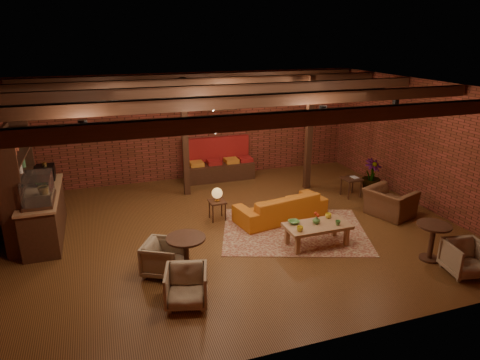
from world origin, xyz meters
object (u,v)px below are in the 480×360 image
object	(u,v)px
coffee_table	(316,227)
armchair_right	(390,198)
round_table_right	(433,236)
side_table_lamp	(217,196)
side_table_book	(351,179)
round_table_left	(186,249)
armchair_a	(164,256)
armchair_b	(186,285)
armchair_far	(466,257)
sofa	(281,207)
plant_tall	(375,144)

from	to	relation	value
coffee_table	armchair_right	distance (m)	2.57
armchair_right	round_table_right	world-z (taller)	armchair_right
side_table_lamp	side_table_book	size ratio (longest dim) A/B	1.47
round_table_left	side_table_lamp	bearing A→B (deg)	61.11
armchair_a	round_table_right	world-z (taller)	round_table_right
side_table_lamp	armchair_a	bearing A→B (deg)	-128.39
armchair_b	armchair_far	distance (m)	5.17
armchair_b	side_table_lamp	bearing A→B (deg)	80.44
sofa	armchair_far	world-z (taller)	armchair_far
armchair_b	sofa	bearing A→B (deg)	57.51
round_table_left	armchair_b	xyz separation A→B (m)	(-0.19, -0.91, -0.16)
armchair_a	armchair_b	distance (m)	1.09
armchair_far	sofa	bearing A→B (deg)	134.34
side_table_lamp	sofa	bearing A→B (deg)	-17.72
round_table_left	side_table_book	xyz separation A→B (m)	(5.11, 2.52, -0.02)
coffee_table	round_table_left	xyz separation A→B (m)	(-2.84, -0.27, 0.09)
armchair_a	plant_tall	size ratio (longest dim) A/B	0.25
side_table_lamp	armchair_far	distance (m)	5.35
side_table_book	plant_tall	world-z (taller)	plant_tall
armchair_b	side_table_book	bearing A→B (deg)	47.69
side_table_book	round_table_right	size ratio (longest dim) A/B	0.72
armchair_a	armchair_right	world-z (taller)	armchair_right
round_table_left	armchair_a	bearing A→B (deg)	158.28
sofa	armchair_right	size ratio (longest dim) A/B	2.11
round_table_right	plant_tall	world-z (taller)	plant_tall
side_table_lamp	armchair_a	xyz separation A→B (m)	(-1.61, -2.03, -0.26)
round_table_right	sofa	bearing A→B (deg)	126.65
round_table_left	round_table_right	distance (m)	4.80
armchair_a	side_table_book	distance (m)	6.00
side_table_lamp	armchair_b	bearing A→B (deg)	-114.35
armchair_b	round_table_right	size ratio (longest dim) A/B	0.93
armchair_a	armchair_right	bearing A→B (deg)	-51.94
armchair_a	round_table_right	bearing A→B (deg)	-73.94
armchair_b	armchair_right	bearing A→B (deg)	34.67
side_table_book	armchair_right	bearing A→B (deg)	-83.55
side_table_lamp	side_table_book	bearing A→B (deg)	4.86
round_table_right	side_table_lamp	bearing A→B (deg)	137.46
armchair_right	plant_tall	bearing A→B (deg)	-39.84
plant_tall	round_table_left	bearing A→B (deg)	-155.40
sofa	coffee_table	distance (m)	1.47
armchair_right	round_table_right	bearing A→B (deg)	144.82
coffee_table	armchair_a	distance (m)	3.24
round_table_right	plant_tall	xyz separation A→B (m)	(1.18, 3.70, 0.88)
coffee_table	armchair_b	world-z (taller)	coffee_table
round_table_left	armchair_far	world-z (taller)	round_table_left
coffee_table	armchair_a	world-z (taller)	coffee_table
round_table_left	armchair_far	xyz separation A→B (m)	(4.92, -1.65, -0.16)
round_table_left	armchair_right	world-z (taller)	armchair_right
armchair_a	plant_tall	distance (m)	6.85
round_table_left	round_table_right	size ratio (longest dim) A/B	0.99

